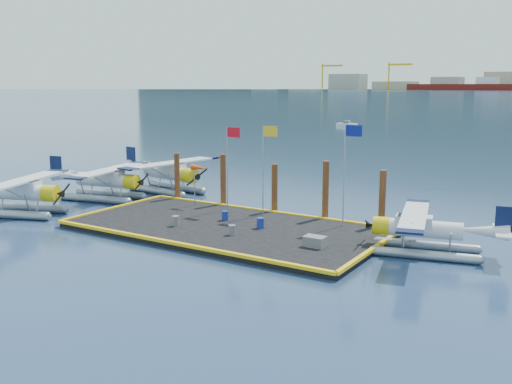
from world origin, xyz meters
TOP-DOWN VIEW (x-y plane):
  - ground at (0.00, 0.00)m, footprint 4000.00×4000.00m
  - dock at (0.00, 0.00)m, footprint 20.00×10.00m
  - dock_bumpers at (0.00, 0.00)m, footprint 20.25×10.25m
  - seaplane_a at (-15.30, -4.13)m, footprint 9.21×9.77m
  - seaplane_b at (-14.06, 3.05)m, footprint 8.96×9.74m
  - seaplane_c at (-11.80, 8.23)m, footprint 9.46×10.41m
  - seaplane_d at (12.08, 1.63)m, footprint 7.90×8.56m
  - drum_1 at (1.68, -1.75)m, footprint 0.43×0.43m
  - drum_2 at (2.28, 0.56)m, footprint 0.47×0.47m
  - drum_3 at (-2.66, -1.83)m, footprint 0.46×0.46m
  - drum_5 at (-0.85, 1.13)m, footprint 0.44×0.44m
  - crate at (7.05, -1.36)m, footprint 1.20×0.80m
  - flagpole_red at (-2.29, 3.80)m, footprint 1.14×0.08m
  - flagpole_yellow at (0.70, 3.80)m, footprint 1.14×0.08m
  - flagpole_blue at (6.70, 3.80)m, footprint 1.14×0.08m
  - windsock at (-5.03, 3.80)m, footprint 1.40×0.44m
  - piling_0 at (-8.50, 5.40)m, footprint 0.44×0.44m
  - piling_1 at (-4.00, 5.40)m, footprint 0.44×0.44m
  - piling_2 at (0.50, 5.40)m, footprint 0.44×0.44m
  - piling_3 at (4.50, 5.40)m, footprint 0.44×0.44m
  - piling_4 at (8.50, 5.40)m, footprint 0.44×0.44m

SIDE VIEW (x-z plane):
  - ground at x=0.00m, z-range 0.00..0.00m
  - dock at x=0.00m, z-range 0.00..0.40m
  - dock_bumpers at x=0.00m, z-range 0.40..0.58m
  - crate at x=7.05m, z-range 0.40..1.00m
  - drum_1 at x=1.68m, z-range 0.40..1.01m
  - drum_5 at x=-0.85m, z-range 0.40..1.03m
  - drum_3 at x=-2.66m, z-range 0.40..1.06m
  - drum_2 at x=2.28m, z-range 0.40..1.07m
  - seaplane_d at x=12.08m, z-range -0.20..2.84m
  - seaplane_b at x=-14.06m, z-range -0.22..3.23m
  - seaplane_a at x=-15.30m, z-range -0.23..3.30m
  - seaplane_c at x=-11.80m, z-range -0.24..3.44m
  - piling_2 at x=0.50m, z-range 0.00..3.80m
  - piling_0 at x=-8.50m, z-range 0.00..4.00m
  - piling_4 at x=8.50m, z-range 0.00..4.00m
  - piling_1 at x=-4.00m, z-range 0.00..4.20m
  - piling_3 at x=4.50m, z-range 0.00..4.30m
  - windsock at x=-5.03m, z-range 1.67..4.79m
  - flagpole_red at x=-2.29m, z-range 1.40..7.40m
  - flagpole_yellow at x=0.70m, z-range 1.41..7.61m
  - flagpole_blue at x=6.70m, z-range 1.44..7.94m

